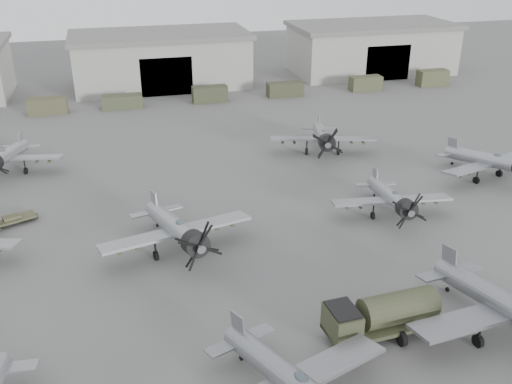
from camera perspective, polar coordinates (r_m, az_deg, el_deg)
ground at (r=42.85m, az=0.27°, el=-9.79°), size 220.00×220.00×0.00m
hangar_center at (r=98.39m, az=-9.46°, el=12.98°), size 29.00×14.80×8.70m
hangar_right at (r=108.75m, az=11.45°, el=13.97°), size 29.00×14.80×8.70m
support_truck_2 at (r=87.51m, az=-20.14°, el=8.09°), size 5.43×2.20×2.26m
support_truck_3 at (r=87.16m, az=-13.24°, el=8.79°), size 5.86×2.20×1.97m
support_truck_4 at (r=88.38m, az=-4.64°, el=9.74°), size 5.31×2.20×2.39m
support_truck_5 at (r=91.22m, az=2.90°, el=10.22°), size 5.61×2.20×2.21m
support_truck_6 at (r=96.20m, az=10.90°, el=10.62°), size 5.15×2.20×2.31m
support_truck_7 at (r=101.94m, az=17.22°, el=10.86°), size 5.09×2.20×2.61m
aircraft_near_1 at (r=32.27m, az=3.82°, el=-18.55°), size 12.40×11.18×4.99m
aircraft_near_2 at (r=40.29m, az=24.17°, el=-10.57°), size 13.77×12.39×5.48m
aircraft_mid_1 at (r=46.36m, az=-7.85°, el=-3.75°), size 12.83×11.55×5.10m
aircraft_mid_2 at (r=53.22m, az=13.50°, el=-0.63°), size 11.19×10.07×4.44m
aircraft_mid_3 at (r=64.53m, az=22.52°, el=2.86°), size 11.91×10.73×4.75m
aircraft_far_0 at (r=66.65m, az=-23.75°, el=3.29°), size 11.80×10.62×4.68m
aircraft_far_1 at (r=66.94m, az=6.74°, el=5.51°), size 12.40×11.17×4.94m
fuel_tanker at (r=38.57m, az=12.52°, el=-11.80°), size 7.96×3.92×3.02m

